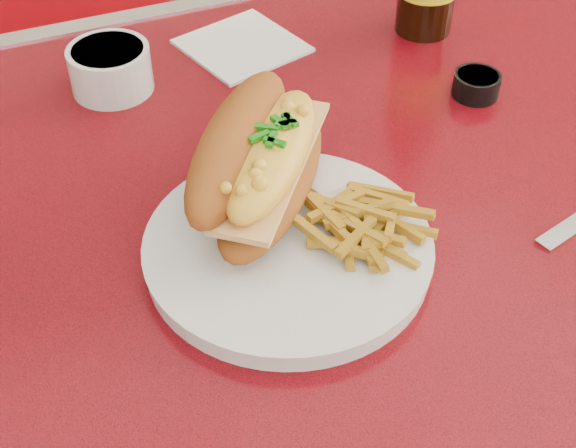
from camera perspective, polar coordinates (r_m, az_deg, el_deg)
name	(u,v)px	position (r m, az deg, el deg)	size (l,w,h in m)	color
diner_table	(323,296)	(0.90, 2.53, -5.11)	(1.23, 0.83, 0.77)	red
booth_bench_far	(156,130)	(1.69, -9.38, 6.63)	(1.20, 0.51, 0.90)	#9A0A12
dinner_plate	(288,249)	(0.70, 0.00, -1.78)	(0.34, 0.34, 0.02)	silver
mac_hoagie	(260,159)	(0.72, -2.02, 4.65)	(0.22, 0.24, 0.10)	#944C17
fries_pile	(356,217)	(0.70, 4.86, 0.53)	(0.10, 0.09, 0.03)	gold
fork	(310,194)	(0.74, 1.55, 2.18)	(0.08, 0.15, 0.00)	#B8B8BC
gravy_ramekin	(110,68)	(0.92, -12.52, 10.80)	(0.10, 0.10, 0.05)	silver
sauce_cup_right	(477,84)	(0.92, 13.26, 9.68)	(0.06, 0.06, 0.03)	black
paper_napkin	(242,46)	(0.99, -3.29, 12.55)	(0.13, 0.13, 0.00)	white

